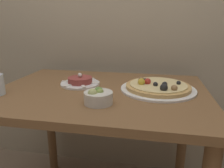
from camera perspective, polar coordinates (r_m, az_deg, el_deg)
name	(u,v)px	position (r m, az deg, el deg)	size (l,w,h in m)	color
dining_table	(101,112)	(1.15, -2.89, -7.30)	(1.06, 0.78, 0.78)	brown
pizza_plate	(158,87)	(1.11, 11.85, -0.80)	(0.37, 0.37, 0.06)	white
tartare_plate	(80,82)	(1.20, -8.30, 0.62)	(0.21, 0.21, 0.07)	white
small_bowl	(98,97)	(0.91, -3.66, -3.35)	(0.12, 0.12, 0.07)	silver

